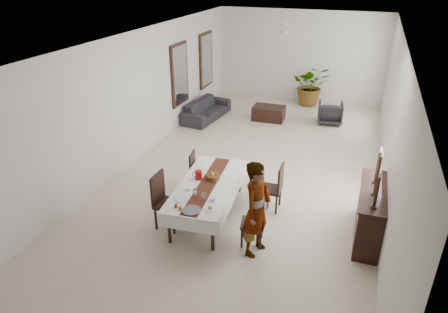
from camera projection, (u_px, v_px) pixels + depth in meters
floor at (252, 169)px, 9.94m from camera, size 6.00×12.00×0.00m
ceiling at (256, 37)px, 8.54m from camera, size 6.00×12.00×0.02m
wall_back at (300, 56)px, 14.31m from camera, size 6.00×0.02×3.20m
wall_front at (95, 286)px, 4.17m from camera, size 6.00×0.02×3.20m
wall_left at (141, 95)px, 10.16m from camera, size 0.02×12.00×3.20m
wall_right at (392, 124)px, 8.32m from camera, size 0.02×12.00×3.20m
dining_table_top at (208, 185)px, 7.88m from camera, size 1.12×2.31×0.05m
table_leg_fl at (169, 228)px, 7.21m from camera, size 0.07×0.07×0.65m
table_leg_fr at (213, 235)px, 7.02m from camera, size 0.07×0.07×0.65m
table_leg_bl at (204, 174)px, 9.05m from camera, size 0.07×0.07×0.65m
table_leg_br at (240, 178)px, 8.86m from camera, size 0.07×0.07×0.65m
tablecloth_top at (208, 184)px, 7.87m from camera, size 1.30×2.49×0.01m
tablecloth_drape_left at (182, 186)px, 8.05m from camera, size 0.22×2.40×0.28m
tablecloth_drape_right at (234, 194)px, 7.80m from camera, size 0.22×2.40×0.28m
tablecloth_drape_near at (187, 224)px, 6.89m from camera, size 1.10×0.10×0.28m
tablecloth_drape_far at (223, 164)px, 8.97m from camera, size 1.10×0.10×0.28m
table_runner at (208, 184)px, 7.87m from camera, size 0.53×2.35×0.00m
red_pitcher at (199, 175)px, 8.00m from camera, size 0.15×0.15×0.19m
pitcher_handle at (195, 175)px, 8.02m from camera, size 0.11×0.03×0.11m
wine_glass_near at (204, 197)px, 7.28m from camera, size 0.07×0.07×0.16m
wine_glass_mid at (195, 193)px, 7.41m from camera, size 0.07×0.07×0.16m
teacup_right at (213, 199)px, 7.30m from camera, size 0.08×0.08×0.06m
saucer_right at (213, 200)px, 7.31m from camera, size 0.14×0.14×0.01m
teacup_left at (189, 189)px, 7.64m from camera, size 0.08×0.08×0.06m
saucer_left at (189, 190)px, 7.65m from camera, size 0.14×0.14×0.01m
plate_near_right at (210, 209)px, 7.06m from camera, size 0.22×0.22×0.01m
bread_near_right at (210, 207)px, 7.05m from camera, size 0.08×0.08×0.08m
plate_near_left at (182, 200)px, 7.32m from camera, size 0.22×0.22×0.01m
plate_far_left at (201, 170)px, 8.38m from camera, size 0.22×0.22×0.01m
serving_tray at (191, 210)px, 7.01m from camera, size 0.34×0.34×0.02m
jam_jar_a at (180, 208)px, 7.02m from camera, size 0.06×0.06×0.07m
jam_jar_b at (176, 206)px, 7.10m from camera, size 0.06×0.06×0.07m
fruit_basket at (213, 177)px, 8.04m from camera, size 0.28×0.28×0.09m
fruit_red at (215, 173)px, 8.02m from camera, size 0.08×0.08×0.08m
fruit_green at (212, 173)px, 8.04m from camera, size 0.07×0.07×0.07m
fruit_yellow at (213, 175)px, 7.97m from camera, size 0.08×0.08×0.08m
chair_right_near_seat at (252, 223)px, 7.16m from camera, size 0.47×0.47×0.05m
chair_right_near_leg_fl at (260, 240)px, 7.09m from camera, size 0.05×0.05×0.40m
chair_right_near_leg_fr at (262, 229)px, 7.38m from camera, size 0.05×0.05×0.40m
chair_right_near_leg_bl at (242, 238)px, 7.14m from camera, size 0.05×0.05×0.40m
chair_right_near_leg_br at (244, 227)px, 7.43m from camera, size 0.05×0.05×0.40m
chair_right_near_back at (263, 211)px, 7.01m from camera, size 0.11×0.41×0.52m
chair_right_far_seat at (270, 189)px, 8.18m from camera, size 0.44×0.44×0.05m
chair_right_far_leg_fl at (276, 205)px, 8.09m from camera, size 0.04×0.04×0.43m
chair_right_far_leg_fr at (280, 196)px, 8.39m from camera, size 0.04×0.04×0.43m
chair_right_far_leg_bl at (259, 202)px, 8.19m from camera, size 0.04×0.04×0.43m
chair_right_far_leg_br at (264, 193)px, 8.49m from camera, size 0.04×0.04×0.43m
chair_right_far_back at (281, 178)px, 8.00m from camera, size 0.05×0.43×0.55m
chair_left_near_seat at (169, 204)px, 7.60m from camera, size 0.48×0.48×0.05m
chair_left_near_leg_fl at (165, 208)px, 7.94m from camera, size 0.05×0.05×0.47m
chair_left_near_leg_fr at (156, 219)px, 7.62m from camera, size 0.05×0.05×0.47m
chair_left_near_leg_bl at (183, 212)px, 7.82m from camera, size 0.05×0.05×0.47m
chair_left_near_leg_br at (174, 223)px, 7.49m from camera, size 0.05×0.05×0.47m
chair_left_near_back at (158, 188)px, 7.53m from camera, size 0.05×0.47×0.60m
chair_left_far_seat at (200, 175)px, 8.82m from camera, size 0.45×0.45×0.04m
chair_left_far_leg_fl at (195, 179)px, 9.09m from camera, size 0.04×0.04×0.39m
chair_left_far_leg_fr at (192, 186)px, 8.81m from camera, size 0.04×0.04×0.39m
chair_left_far_leg_bl at (209, 181)px, 9.03m from camera, size 0.04×0.04×0.39m
chair_left_far_leg_br at (206, 188)px, 8.75m from camera, size 0.04×0.04×0.39m
chair_left_far_back at (192, 163)px, 8.74m from camera, size 0.10×0.39×0.50m
woman at (257, 209)px, 6.76m from camera, size 0.57×0.73×1.76m
sideboard_body at (370, 215)px, 7.30m from camera, size 0.43×1.62×0.97m
sideboard_top at (374, 191)px, 7.08m from camera, size 0.48×1.69×0.03m
candlestick_near_base at (374, 207)px, 6.56m from camera, size 0.11×0.11×0.03m
candlestick_near_shaft at (377, 192)px, 6.44m from camera, size 0.05×0.05×0.54m
candlestick_near_candle at (380, 175)px, 6.30m from camera, size 0.04×0.04×0.09m
candlestick_mid_base at (374, 194)px, 6.93m from camera, size 0.11×0.11×0.03m
candlestick_mid_shaft at (378, 175)px, 6.77m from camera, size 0.05×0.05×0.70m
candlestick_mid_candle at (382, 154)px, 6.59m from camera, size 0.04×0.04×0.09m
candlestick_far_base at (375, 182)px, 7.29m from camera, size 0.11×0.11×0.03m
candlestick_far_shaft at (378, 167)px, 7.16m from camera, size 0.05×0.05×0.60m
candlestick_far_candle at (381, 150)px, 7.01m from camera, size 0.04×0.04×0.09m
sofa at (207, 109)px, 13.07m from camera, size 1.03×2.14×0.60m
armchair at (330, 113)px, 12.65m from camera, size 0.83×0.85×0.69m
coffee_table at (269, 113)px, 12.98m from camera, size 1.03×0.70×0.45m
potted_plant at (311, 85)px, 14.15m from camera, size 1.49×1.36×1.43m
mirror_frame_near at (180, 75)px, 12.00m from camera, size 0.06×1.05×1.85m
mirror_glass_near at (181, 75)px, 11.99m from camera, size 0.01×0.90×1.70m
mirror_frame_far at (206, 60)px, 13.78m from camera, size 0.06×1.05×1.85m
mirror_glass_far at (207, 60)px, 13.77m from camera, size 0.01×0.90×1.70m
fan_rod at (285, 24)px, 11.12m from camera, size 0.04×0.04×0.20m
fan_hub at (285, 31)px, 11.21m from camera, size 0.16×0.16×0.08m
fan_blade_n at (288, 29)px, 11.50m from camera, size 0.10×0.55×0.01m
fan_blade_s at (282, 33)px, 10.91m from camera, size 0.10×0.55×0.01m
fan_blade_e at (297, 32)px, 11.10m from camera, size 0.55×0.10×0.01m
fan_blade_w at (273, 31)px, 11.31m from camera, size 0.55×0.10×0.01m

